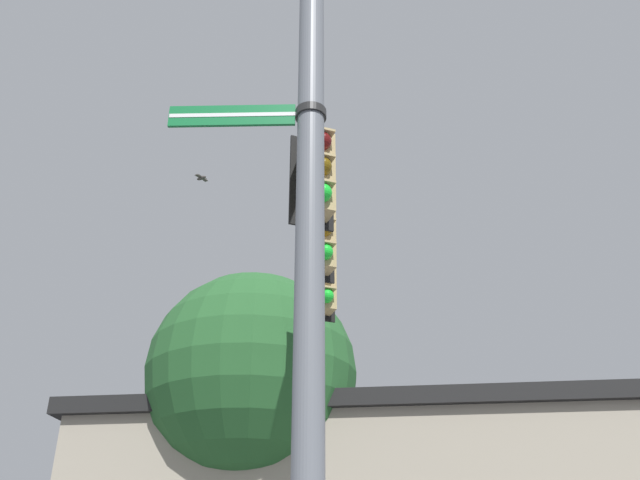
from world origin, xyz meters
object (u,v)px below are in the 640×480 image
(traffic_light_nearest_pole, at_px, (317,174))
(traffic_light_mid_inner, at_px, (320,233))
(bird_flying, at_px, (201,178))
(traffic_light_mid_outer, at_px, (323,278))
(street_name_sign, at_px, (267,115))

(traffic_light_nearest_pole, height_order, traffic_light_mid_inner, same)
(traffic_light_nearest_pole, bearing_deg, bird_flying, -81.92)
(traffic_light_mid_inner, xyz_separation_m, traffic_light_mid_outer, (-0.54, -1.35, 0.00))
(street_name_sign, bearing_deg, traffic_light_mid_outer, -116.82)
(traffic_light_mid_outer, bearing_deg, traffic_light_nearest_pole, 68.18)
(street_name_sign, relative_size, bird_flying, 4.80)
(traffic_light_nearest_pole, bearing_deg, traffic_light_mid_inner, -111.82)
(traffic_light_mid_inner, height_order, traffic_light_mid_outer, same)
(traffic_light_mid_inner, bearing_deg, traffic_light_mid_outer, -111.82)
(traffic_light_nearest_pole, bearing_deg, street_name_sign, 54.82)
(traffic_light_nearest_pole, height_order, bird_flying, bird_flying)
(bird_flying, bearing_deg, street_name_sign, 86.48)
(traffic_light_nearest_pole, relative_size, traffic_light_mid_outer, 1.00)
(traffic_light_nearest_pole, xyz_separation_m, bird_flying, (0.64, -4.51, 2.55))
(traffic_light_mid_outer, distance_m, street_name_sign, 4.65)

